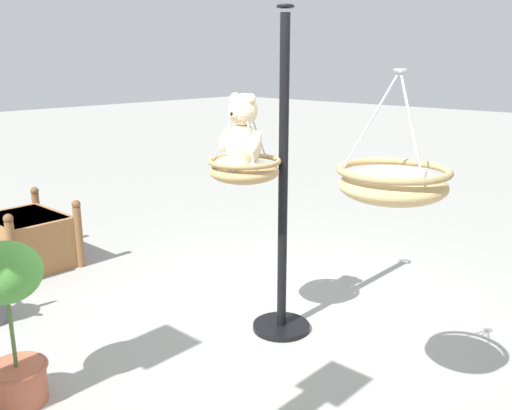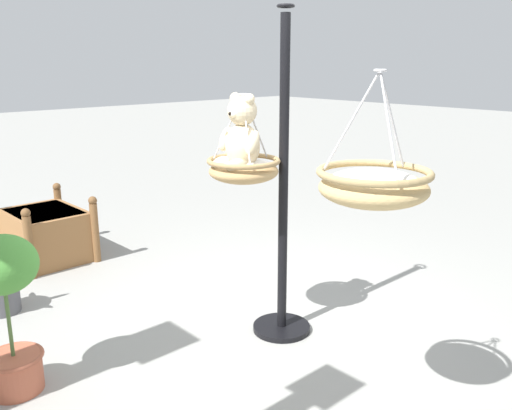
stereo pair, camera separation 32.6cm
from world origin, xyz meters
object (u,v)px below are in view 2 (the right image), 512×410
(hanging_basket_with_teddy, at_px, (244,169))
(potted_plant_tall_leafy, at_px, (6,301))
(display_pole_central, at_px, (283,240))
(potted_plant_fern_front, at_px, (0,292))
(hanging_basket_left_high, at_px, (374,185))
(teddy_bear, at_px, (241,137))
(wooden_planter_box, at_px, (46,233))

(hanging_basket_with_teddy, bearing_deg, potted_plant_tall_leafy, 74.81)
(display_pole_central, relative_size, potted_plant_fern_front, 5.15)
(display_pole_central, distance_m, potted_plant_fern_front, 2.40)
(hanging_basket_left_high, relative_size, potted_plant_fern_front, 1.40)
(display_pole_central, relative_size, teddy_bear, 4.52)
(display_pole_central, bearing_deg, hanging_basket_with_teddy, 59.04)
(teddy_bear, relative_size, potted_plant_fern_front, 1.14)
(display_pole_central, xyz_separation_m, hanging_basket_with_teddy, (0.15, 0.25, 0.55))
(wooden_planter_box, relative_size, potted_plant_tall_leafy, 0.92)
(display_pole_central, height_order, teddy_bear, display_pole_central)
(display_pole_central, xyz_separation_m, hanging_basket_left_high, (-1.19, 0.59, 0.71))
(display_pole_central, height_order, potted_plant_tall_leafy, display_pole_central)
(wooden_planter_box, height_order, potted_plant_fern_front, wooden_planter_box)
(hanging_basket_left_high, xyz_separation_m, potted_plant_fern_front, (2.99, 0.89, -1.27))
(hanging_basket_with_teddy, relative_size, potted_plant_fern_front, 1.34)
(hanging_basket_left_high, distance_m, potted_plant_tall_leafy, 2.30)
(teddy_bear, bearing_deg, potted_plant_tall_leafy, 74.57)
(teddy_bear, xyz_separation_m, hanging_basket_left_high, (-1.34, 0.32, -0.07))
(hanging_basket_left_high, distance_m, potted_plant_fern_front, 3.37)
(potted_plant_tall_leafy, bearing_deg, potted_plant_fern_front, -14.59)
(teddy_bear, bearing_deg, potted_plant_fern_front, 36.30)
(hanging_basket_with_teddy, height_order, teddy_bear, teddy_bear)
(teddy_bear, relative_size, potted_plant_tall_leafy, 0.51)
(teddy_bear, xyz_separation_m, potted_plant_tall_leafy, (0.42, 1.53, -0.90))
(hanging_basket_with_teddy, height_order, potted_plant_fern_front, hanging_basket_with_teddy)
(hanging_basket_left_high, relative_size, potted_plant_tall_leafy, 0.63)
(wooden_planter_box, distance_m, potted_plant_fern_front, 1.27)
(potted_plant_fern_front, relative_size, potted_plant_tall_leafy, 0.45)
(hanging_basket_with_teddy, xyz_separation_m, hanging_basket_left_high, (-1.34, 0.34, 0.16))
(display_pole_central, height_order, hanging_basket_with_teddy, display_pole_central)
(hanging_basket_left_high, bearing_deg, teddy_bear, -13.38)
(display_pole_central, xyz_separation_m, teddy_bear, (0.15, 0.27, 0.77))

